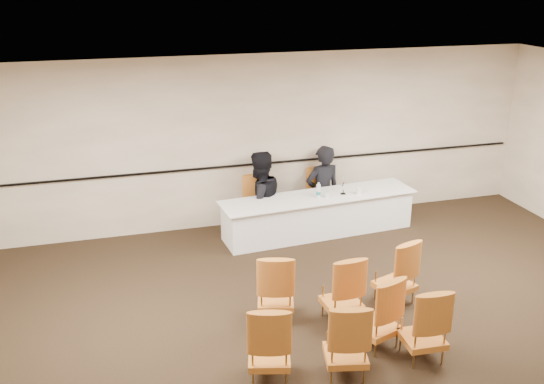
# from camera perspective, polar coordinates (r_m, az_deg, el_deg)

# --- Properties ---
(floor) EXTENTS (10.00, 10.00, 0.00)m
(floor) POSITION_cam_1_polar(r_m,az_deg,el_deg) (7.70, 7.02, -13.84)
(floor) COLOR black
(floor) RESTS_ON ground
(ceiling) EXTENTS (10.00, 10.00, 0.00)m
(ceiling) POSITION_cam_1_polar(r_m,az_deg,el_deg) (6.53, 8.14, 8.58)
(ceiling) COLOR white
(ceiling) RESTS_ON ground
(wall_back) EXTENTS (10.00, 0.04, 3.00)m
(wall_back) POSITION_cam_1_polar(r_m,az_deg,el_deg) (10.56, -0.99, 4.84)
(wall_back) COLOR #BCAD94
(wall_back) RESTS_ON ground
(wall_rail) EXTENTS (9.80, 0.04, 0.03)m
(wall_rail) POSITION_cam_1_polar(r_m,az_deg,el_deg) (10.63, -0.93, 2.71)
(wall_rail) COLOR black
(wall_rail) RESTS_ON wall_back
(panel_table) EXTENTS (3.46, 1.08, 0.68)m
(panel_table) POSITION_cam_1_polar(r_m,az_deg,el_deg) (10.43, 4.39, -2.13)
(panel_table) COLOR white
(panel_table) RESTS_ON ground
(panelist_main) EXTENTS (0.71, 0.51, 1.83)m
(panelist_main) POSITION_cam_1_polar(r_m,az_deg,el_deg) (10.95, 4.76, -0.22)
(panelist_main) COLOR black
(panelist_main) RESTS_ON ground
(panelist_main_chair) EXTENTS (0.54, 0.54, 0.95)m
(panelist_main_chair) POSITION_cam_1_polar(r_m,az_deg,el_deg) (10.95, 4.76, -0.29)
(panelist_main_chair) COLOR #C56A23
(panelist_main_chair) RESTS_ON ground
(panelist_second) EXTENTS (1.11, 0.99, 1.89)m
(panelist_second) POSITION_cam_1_polar(r_m,az_deg,el_deg) (10.52, -1.21, -1.12)
(panelist_second) COLOR black
(panelist_second) RESTS_ON ground
(panelist_second_chair) EXTENTS (0.54, 0.54, 0.95)m
(panelist_second_chair) POSITION_cam_1_polar(r_m,az_deg,el_deg) (10.52, -1.21, -1.11)
(panelist_second_chair) COLOR #C56A23
(panelist_second_chair) RESTS_ON ground
(papers) EXTENTS (0.30, 0.23, 0.00)m
(papers) POSITION_cam_1_polar(r_m,az_deg,el_deg) (10.42, 6.68, -0.24)
(papers) COLOR white
(papers) RESTS_ON panel_table
(microphone) EXTENTS (0.14, 0.20, 0.26)m
(microphone) POSITION_cam_1_polar(r_m,az_deg,el_deg) (10.39, 6.74, 0.46)
(microphone) COLOR black
(microphone) RESTS_ON panel_table
(water_bottle) EXTENTS (0.09, 0.09, 0.26)m
(water_bottle) POSITION_cam_1_polar(r_m,az_deg,el_deg) (10.22, 4.39, 0.20)
(water_bottle) COLOR teal
(water_bottle) RESTS_ON panel_table
(drinking_glass) EXTENTS (0.07, 0.07, 0.10)m
(drinking_glass) POSITION_cam_1_polar(r_m,az_deg,el_deg) (10.24, 5.20, -0.26)
(drinking_glass) COLOR white
(drinking_glass) RESTS_ON panel_table
(coffee_cup) EXTENTS (0.10, 0.10, 0.13)m
(coffee_cup) POSITION_cam_1_polar(r_m,az_deg,el_deg) (10.44, 8.16, 0.10)
(coffee_cup) COLOR white
(coffee_cup) RESTS_ON panel_table
(aud_chair_front_left) EXTENTS (0.62, 0.62, 0.95)m
(aud_chair_front_left) POSITION_cam_1_polar(r_m,az_deg,el_deg) (7.87, 0.35, -8.83)
(aud_chair_front_left) COLOR #C56A23
(aud_chair_front_left) RESTS_ON ground
(aud_chair_front_mid) EXTENTS (0.53, 0.53, 0.95)m
(aud_chair_front_mid) POSITION_cam_1_polar(r_m,az_deg,el_deg) (7.87, 6.62, -8.95)
(aud_chair_front_mid) COLOR #C56A23
(aud_chair_front_mid) RESTS_ON ground
(aud_chair_front_right) EXTENTS (0.63, 0.63, 0.95)m
(aud_chair_front_right) POSITION_cam_1_polar(r_m,az_deg,el_deg) (8.40, 11.55, -7.28)
(aud_chair_front_right) COLOR #C56A23
(aud_chair_front_right) RESTS_ON ground
(aud_chair_back_left) EXTENTS (0.61, 0.61, 0.95)m
(aud_chair_back_left) POSITION_cam_1_polar(r_m,az_deg,el_deg) (6.83, -0.26, -13.81)
(aud_chair_back_left) COLOR #C56A23
(aud_chair_back_left) RESTS_ON ground
(aud_chair_back_mid) EXTENTS (0.60, 0.60, 0.95)m
(aud_chair_back_mid) POSITION_cam_1_polar(r_m,az_deg,el_deg) (6.92, 7.00, -13.46)
(aud_chair_back_mid) COLOR #C56A23
(aud_chair_back_mid) RESTS_ON ground
(aud_chair_back_right) EXTENTS (0.53, 0.53, 0.95)m
(aud_chair_back_right) POSITION_cam_1_polar(r_m,az_deg,el_deg) (7.35, 14.09, -11.78)
(aud_chair_back_right) COLOR #C56A23
(aud_chair_back_right) RESTS_ON ground
(aud_chair_extra) EXTENTS (0.64, 0.64, 0.95)m
(aud_chair_extra) POSITION_cam_1_polar(r_m,az_deg,el_deg) (7.45, 9.87, -10.95)
(aud_chair_extra) COLOR #C56A23
(aud_chair_extra) RESTS_ON ground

